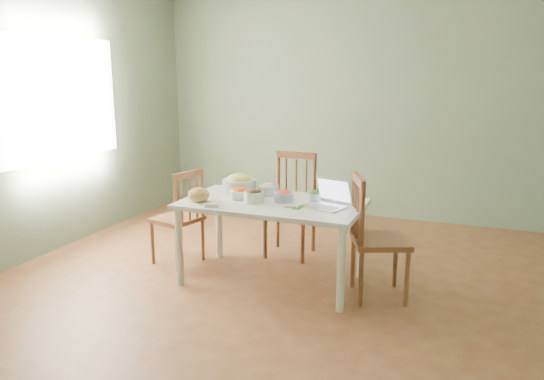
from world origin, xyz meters
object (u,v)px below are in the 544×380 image
at_px(chair_left, 177,216).
at_px(laptop, 324,194).
at_px(chair_far, 290,206).
at_px(chair_right, 380,238).
at_px(bowl_squash, 239,184).
at_px(dining_table, 272,242).
at_px(bread_boule, 199,195).

distance_m(chair_left, laptop, 1.49).
bearing_deg(chair_far, chair_left, -148.99).
relative_size(chair_right, bowl_squash, 3.29).
bearing_deg(dining_table, laptop, -2.53).
distance_m(chair_far, chair_left, 1.08).
bearing_deg(chair_far, bowl_squash, -121.89).
height_order(chair_far, chair_right, chair_far).
distance_m(dining_table, chair_left, 1.00).
xyz_separation_m(dining_table, bread_boule, (-0.57, -0.22, 0.41)).
bearing_deg(chair_left, bowl_squash, 110.36).
relative_size(bread_boule, laptop, 0.57).
bearing_deg(laptop, bowl_squash, -174.72).
bearing_deg(bread_boule, bowl_squash, 62.58).
height_order(chair_left, bread_boule, chair_left).
height_order(chair_left, chair_right, chair_right).
height_order(bowl_squash, laptop, laptop).
relative_size(dining_table, laptop, 4.72).
bearing_deg(dining_table, bread_boule, -159.39).
relative_size(chair_far, bread_boule, 5.50).
height_order(bread_boule, laptop, laptop).
relative_size(chair_left, chair_right, 0.91).
xyz_separation_m(dining_table, laptop, (0.46, -0.02, 0.46)).
xyz_separation_m(chair_far, bread_boule, (-0.50, -0.88, 0.27)).
bearing_deg(chair_left, laptop, 99.58).
relative_size(dining_table, chair_left, 1.68).
relative_size(dining_table, bowl_squash, 5.01).
xyz_separation_m(bread_boule, bowl_squash, (0.20, 0.38, 0.03)).
relative_size(chair_far, bowl_squash, 3.32).
bearing_deg(bowl_squash, chair_far, 59.09).
xyz_separation_m(chair_right, laptop, (-0.45, -0.03, 0.32)).
bearing_deg(laptop, chair_left, -166.96).
bearing_deg(bowl_squash, laptop, -12.32).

